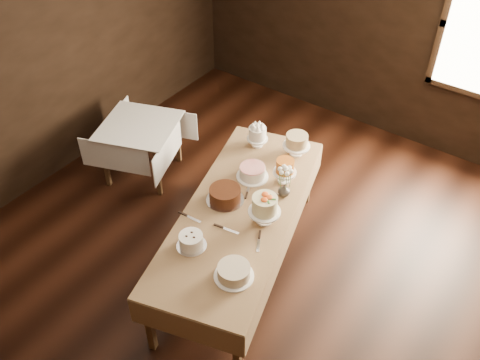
% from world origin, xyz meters
% --- Properties ---
extents(floor, '(5.00, 6.00, 0.01)m').
position_xyz_m(floor, '(0.00, 0.00, 0.00)').
color(floor, black).
rests_on(floor, ground).
extents(wall_back, '(5.00, 0.02, 2.80)m').
position_xyz_m(wall_back, '(0.00, 3.00, 1.40)').
color(wall_back, black).
rests_on(wall_back, ground).
extents(wall_left, '(0.02, 6.00, 2.80)m').
position_xyz_m(wall_left, '(-2.50, 0.00, 1.40)').
color(wall_left, black).
rests_on(wall_left, ground).
extents(display_table, '(1.56, 2.57, 0.74)m').
position_xyz_m(display_table, '(0.10, 0.07, 0.69)').
color(display_table, '#412B18').
rests_on(display_table, ground).
extents(side_table, '(1.04, 1.04, 0.68)m').
position_xyz_m(side_table, '(-1.64, 0.55, 0.60)').
color(side_table, '#412B18').
rests_on(side_table, ground).
extents(cake_meringue, '(0.25, 0.25, 0.23)m').
position_xyz_m(cake_meringue, '(-0.31, 0.94, 0.85)').
color(cake_meringue, white).
rests_on(cake_meringue, display_table).
extents(cake_speckled, '(0.31, 0.31, 0.24)m').
position_xyz_m(cake_speckled, '(0.08, 1.05, 0.85)').
color(cake_speckled, white).
rests_on(cake_speckled, display_table).
extents(cake_lattice, '(0.31, 0.31, 0.11)m').
position_xyz_m(cake_lattice, '(-0.07, 0.50, 0.80)').
color(cake_lattice, white).
rests_on(cake_lattice, display_table).
extents(cake_caramel, '(0.22, 0.22, 0.26)m').
position_xyz_m(cake_caramel, '(0.21, 0.63, 0.86)').
color(cake_caramel, white).
rests_on(cake_caramel, display_table).
extents(cake_chocolate, '(0.35, 0.35, 0.13)m').
position_xyz_m(cake_chocolate, '(-0.08, 0.08, 0.81)').
color(cake_chocolate, silver).
rests_on(cake_chocolate, display_table).
extents(cake_flowers, '(0.28, 0.28, 0.29)m').
position_xyz_m(cake_flowers, '(0.35, 0.07, 0.87)').
color(cake_flowers, white).
rests_on(cake_flowers, display_table).
extents(cake_swirl, '(0.26, 0.26, 0.13)m').
position_xyz_m(cake_swirl, '(0.03, -0.53, 0.81)').
color(cake_swirl, silver).
rests_on(cake_swirl, display_table).
extents(cake_cream, '(0.36, 0.36, 0.11)m').
position_xyz_m(cake_cream, '(0.50, -0.58, 0.80)').
color(cake_cream, white).
rests_on(cake_cream, display_table).
extents(cake_server_a, '(0.24, 0.06, 0.01)m').
position_xyz_m(cake_server_a, '(0.19, -0.19, 0.75)').
color(cake_server_a, silver).
rests_on(cake_server_a, display_table).
extents(cake_server_b, '(0.14, 0.22, 0.01)m').
position_xyz_m(cake_server_b, '(0.47, -0.19, 0.75)').
color(cake_server_b, silver).
rests_on(cake_server_b, display_table).
extents(cake_server_c, '(0.12, 0.23, 0.01)m').
position_xyz_m(cake_server_c, '(-0.01, 0.36, 0.75)').
color(cake_server_c, silver).
rests_on(cake_server_c, display_table).
extents(cake_server_d, '(0.19, 0.18, 0.01)m').
position_xyz_m(cake_server_d, '(0.25, 0.43, 0.75)').
color(cake_server_d, silver).
rests_on(cake_server_d, display_table).
extents(cake_server_e, '(0.24, 0.04, 0.01)m').
position_xyz_m(cake_server_e, '(-0.16, -0.27, 0.75)').
color(cake_server_e, silver).
rests_on(cake_server_e, display_table).
extents(flower_vase, '(0.12, 0.12, 0.12)m').
position_xyz_m(flower_vase, '(0.31, 0.46, 0.80)').
color(flower_vase, '#2D2823').
rests_on(flower_vase, display_table).
extents(flower_bouquet, '(0.14, 0.14, 0.20)m').
position_xyz_m(flower_bouquet, '(0.31, 0.46, 0.98)').
color(flower_bouquet, white).
rests_on(flower_bouquet, flower_vase).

